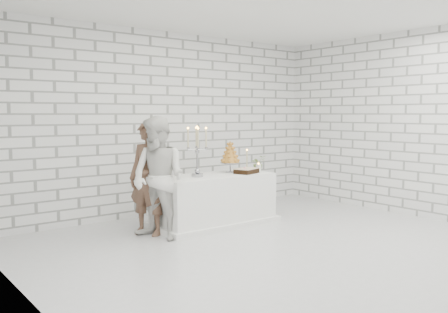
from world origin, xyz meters
TOP-DOWN VIEW (x-y plane):
  - ground at (0.00, 0.00)m, footprint 6.00×5.00m
  - ceiling at (0.00, 0.00)m, footprint 6.00×5.00m
  - wall_back at (0.00, 2.50)m, footprint 6.00×0.01m
  - wall_left at (-3.00, 0.00)m, footprint 0.01×5.00m
  - wall_right at (3.00, 0.00)m, footprint 0.01×5.00m
  - cake_table at (0.07, 1.32)m, footprint 1.80×0.80m
  - groom at (-0.99, 1.39)m, footprint 0.61×0.68m
  - bride at (-1.01, 1.10)m, footprint 0.84×0.95m
  - candelabra at (-0.24, 1.30)m, footprint 0.37×0.37m
  - croquembouche at (0.47, 1.43)m, footprint 0.33×0.33m
  - chocolate_cake at (0.57, 1.16)m, footprint 0.41×0.34m
  - pillar_candle at (0.86, 1.20)m, footprint 0.08×0.08m
  - extra_taper at (0.84, 1.46)m, footprint 0.07×0.07m
  - flowers at (0.92, 1.28)m, footprint 0.25×0.22m

SIDE VIEW (x-z plane):
  - ground at x=0.00m, z-range -0.01..0.01m
  - cake_table at x=0.07m, z-range 0.00..0.75m
  - groom at x=-0.99m, z-range 0.00..1.56m
  - chocolate_cake at x=0.57m, z-range 0.75..0.83m
  - pillar_candle at x=0.86m, z-range 0.75..0.87m
  - bride at x=-1.01m, z-range 0.00..1.63m
  - flowers at x=0.92m, z-range 0.75..1.00m
  - extra_taper at x=0.84m, z-range 0.75..1.07m
  - croquembouche at x=0.47m, z-range 0.75..1.24m
  - candelabra at x=-0.24m, z-range 0.75..1.49m
  - wall_back at x=0.00m, z-range 0.00..3.00m
  - wall_left at x=-3.00m, z-range 0.00..3.00m
  - wall_right at x=3.00m, z-range 0.00..3.00m
  - ceiling at x=0.00m, z-range 3.00..3.00m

